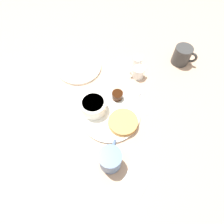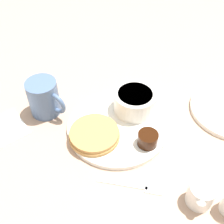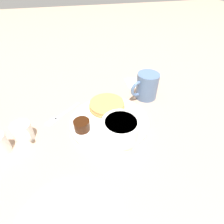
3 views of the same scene
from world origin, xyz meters
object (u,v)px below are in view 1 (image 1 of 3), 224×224
at_px(fork, 142,97).
at_px(second_mug, 182,55).
at_px(creamer_pitcher_far, 137,62).
at_px(coffee_mug, 110,159).
at_px(creamer_pitcher_near, 139,73).
at_px(plate, 110,115).
at_px(bowl, 93,105).

distance_m(fork, second_mug, 0.30).
bearing_deg(creamer_pitcher_far, coffee_mug, -163.89).
height_order(coffee_mug, creamer_pitcher_far, coffee_mug).
distance_m(creamer_pitcher_near, second_mug, 0.24).
relative_size(plate, coffee_mug, 2.24).
bearing_deg(second_mug, coffee_mug, 176.68).
xyz_separation_m(bowl, coffee_mug, (-0.15, -0.17, 0.01)).
relative_size(bowl, creamer_pitcher_far, 1.79).
bearing_deg(coffee_mug, plate, 31.76).
relative_size(plate, bowl, 2.30).
xyz_separation_m(coffee_mug, creamer_pitcher_near, (0.41, 0.10, -0.02)).
relative_size(coffee_mug, second_mug, 0.95).
bearing_deg(coffee_mug, fork, 5.49).
distance_m(plate, creamer_pitcher_near, 0.25).
bearing_deg(creamer_pitcher_near, plate, 179.67).
bearing_deg(creamer_pitcher_near, coffee_mug, -166.41).
height_order(plate, fork, plate).
bearing_deg(bowl, fork, -40.61).
xyz_separation_m(plate, bowl, (-0.01, 0.07, 0.04)).
bearing_deg(plate, coffee_mug, -148.24).
height_order(plate, second_mug, second_mug).
relative_size(plate, creamer_pitcher_far, 4.11).
height_order(creamer_pitcher_near, creamer_pitcher_far, creamer_pitcher_far).
height_order(bowl, second_mug, second_mug).
height_order(bowl, fork, bowl).
bearing_deg(creamer_pitcher_far, plate, -173.76).
bearing_deg(bowl, plate, -78.55).
relative_size(bowl, fork, 0.90).
bearing_deg(second_mug, creamer_pitcher_near, 145.10).
xyz_separation_m(creamer_pitcher_far, fork, (-0.15, -0.10, -0.03)).
bearing_deg(fork, bowl, 139.39).
bearing_deg(bowl, second_mug, -24.34).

